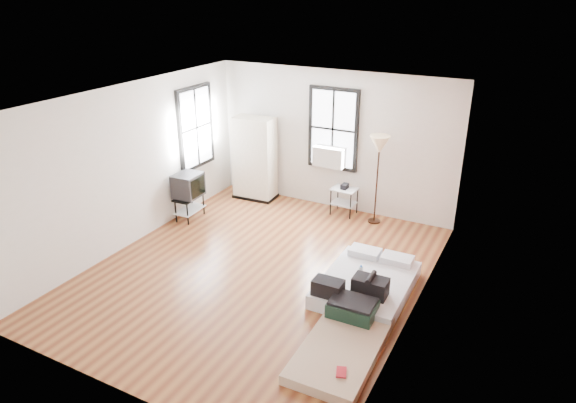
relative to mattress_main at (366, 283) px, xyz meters
The scene contains 8 objects.
ground 1.77m from the mattress_main, behind, with size 6.00×6.00×0.00m, color brown.
room_shell 2.20m from the mattress_main, behind, with size 5.02×6.02×2.80m.
mattress_main is the anchor object (origin of this frame).
mattress_bare 1.32m from the mattress_main, 82.19° to the right, with size 0.94×1.74×0.37m.
wardrobe 4.21m from the mattress_main, 144.54° to the left, with size 0.91×0.56×1.76m.
side_table 2.84m from the mattress_main, 118.71° to the left, with size 0.51×0.41×0.65m.
floor_lamp 2.84m from the mattress_main, 105.94° to the left, with size 0.37×0.37×1.73m.
tv_stand 4.09m from the mattress_main, 167.45° to the left, with size 0.49×0.67×0.93m.
Camera 1 is at (3.77, -6.14, 4.32)m, focal length 32.00 mm.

